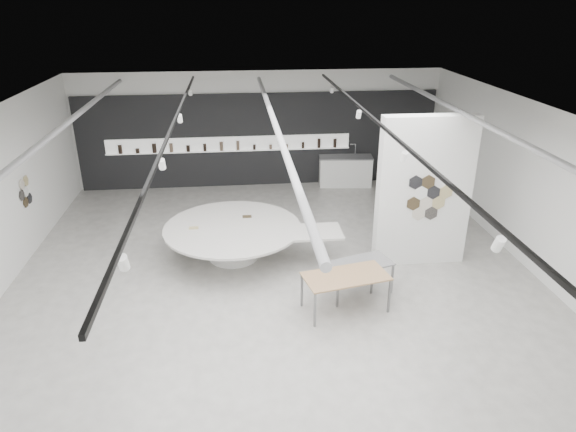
{
  "coord_description": "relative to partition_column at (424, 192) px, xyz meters",
  "views": [
    {
      "loc": [
        -0.82,
        -9.74,
        6.03
      ],
      "look_at": [
        0.34,
        1.2,
        1.25
      ],
      "focal_mm": 32.0,
      "sensor_mm": 36.0,
      "label": 1
    }
  ],
  "objects": [
    {
      "name": "room",
      "position": [
        -3.59,
        -1.0,
        0.27
      ],
      "size": [
        12.02,
        14.02,
        3.82
      ],
      "color": "#B2AFA8",
      "rests_on": "ground"
    },
    {
      "name": "back_wall_display",
      "position": [
        -3.58,
        5.94,
        -0.26
      ],
      "size": [
        11.8,
        0.27,
        3.1
      ],
      "color": "black",
      "rests_on": "ground"
    },
    {
      "name": "partition_column",
      "position": [
        0.0,
        0.0,
        0.0
      ],
      "size": [
        2.2,
        0.38,
        3.6
      ],
      "color": "white",
      "rests_on": "ground"
    },
    {
      "name": "display_island",
      "position": [
        -4.4,
        0.63,
        -1.25
      ],
      "size": [
        4.27,
        3.35,
        0.85
      ],
      "rotation": [
        0.0,
        0.0,
        -0.01
      ],
      "color": "white",
      "rests_on": "ground"
    },
    {
      "name": "sample_table_wood",
      "position": [
        -2.2,
        -1.89,
        -1.06
      ],
      "size": [
        1.84,
        1.19,
        0.8
      ],
      "rotation": [
        0.0,
        0.0,
        0.21
      ],
      "color": "#A87F56",
      "rests_on": "ground"
    },
    {
      "name": "sample_table_stone",
      "position": [
        -1.79,
        -1.29,
        -1.13
      ],
      "size": [
        1.58,
        1.11,
        0.73
      ],
      "rotation": [
        0.0,
        0.0,
        0.31
      ],
      "color": "slate",
      "rests_on": "ground"
    },
    {
      "name": "kitchen_counter",
      "position": [
        -0.63,
        5.54,
        -1.29
      ],
      "size": [
        1.84,
        0.86,
        1.41
      ],
      "rotation": [
        0.0,
        0.0,
        -0.1
      ],
      "color": "white",
      "rests_on": "ground"
    }
  ]
}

